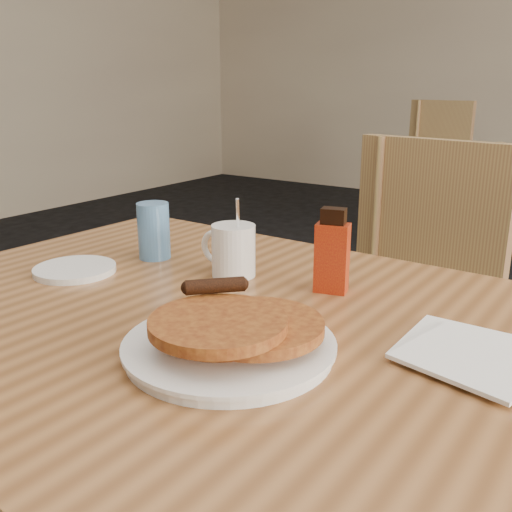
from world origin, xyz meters
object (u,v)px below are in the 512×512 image
Objects in this scene: main_table at (248,346)px; coffee_mug at (232,249)px; chair_main_far at (412,290)px; chair_wall_extra at (433,162)px; blue_tumbler at (154,231)px; pancake_plate at (230,337)px; syrup_bottle at (332,254)px.

coffee_mug is at bearing 132.93° from main_table.
chair_main_far is 0.65m from coffee_mug.
chair_wall_extra reaches higher than chair_main_far.
chair_wall_extra reaches higher than coffee_mug.
chair_main_far is at bearing 59.49° from blue_tumbler.
pancake_plate is at bearing -65.58° from chair_wall_extra.
syrup_bottle is at bearing 78.49° from main_table.
chair_wall_extra is 3.05m from blue_tumbler.
syrup_bottle is (0.78, -2.99, 0.22)m from chair_wall_extra.
pancake_plate is 1.93× the size of syrup_bottle.
blue_tumbler is at bearing 169.29° from syrup_bottle.
chair_wall_extra is at bearing 97.39° from blue_tumbler.
syrup_bottle is 0.39m from blue_tumbler.
chair_wall_extra is (-0.74, 3.18, -0.12)m from main_table.
chair_main_far reaches higher than blue_tumbler.
syrup_bottle reaches higher than blue_tumbler.
main_table is at bearing -80.42° from chair_main_far.
syrup_bottle is at bearing 90.29° from pancake_plate.
blue_tumbler is (0.39, -3.02, 0.21)m from chair_wall_extra.
chair_main_far is 8.33× the size of blue_tumbler.
chair_wall_extra is at bearing 103.47° from pancake_plate.
pancake_plate is 2.47× the size of blue_tumbler.
pancake_plate is 0.47m from blue_tumbler.
main_table is 3.27m from chair_wall_extra.
chair_wall_extra is 8.63× the size of blue_tumbler.
chair_wall_extra is 3.49× the size of pancake_plate.
coffee_mug is 1.33× the size of blue_tumbler.
chair_wall_extra is 3.10m from syrup_bottle.
chair_main_far is 0.88m from pancake_plate.
chair_main_far reaches higher than coffee_mug.
blue_tumbler reaches higher than main_table.
coffee_mug is at bearing 0.31° from blue_tumbler.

